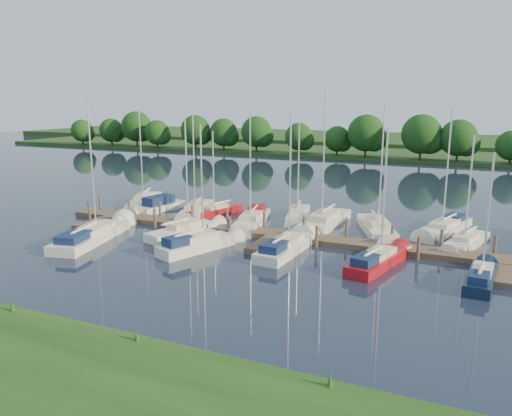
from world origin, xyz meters
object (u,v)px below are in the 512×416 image
at_px(sailboat_n_0, 144,202).
at_px(sailboat_s_2, 198,246).
at_px(sailboat_n_5, 298,216).
at_px(motorboat, 157,208).
at_px(dock, 275,237).

bearing_deg(sailboat_n_0, sailboat_s_2, 118.36).
bearing_deg(sailboat_n_0, sailboat_n_5, 160.54).
height_order(motorboat, sailboat_n_5, sailboat_n_5).
relative_size(dock, sailboat_n_0, 3.98).
distance_m(motorboat, sailboat_n_5, 13.84).
bearing_deg(motorboat, dock, 172.87).
height_order(sailboat_n_0, motorboat, sailboat_n_0).
bearing_deg(sailboat_n_0, motorboat, 125.57).
bearing_deg(sailboat_s_2, sailboat_n_5, 94.48).
bearing_deg(sailboat_n_5, sailboat_s_2, 59.53).
relative_size(motorboat, sailboat_s_2, 0.69).
bearing_deg(sailboat_s_2, dock, 71.72).
bearing_deg(sailboat_s_2, motorboat, 157.72).
height_order(dock, sailboat_n_5, sailboat_n_5).
relative_size(dock, motorboat, 6.09).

